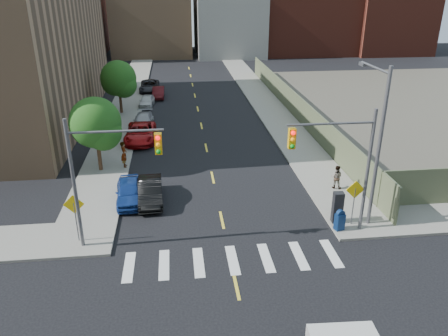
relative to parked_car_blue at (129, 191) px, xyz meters
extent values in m
plane|color=black|center=(5.50, -11.00, -0.70)|extent=(160.00, 160.00, 0.00)
cube|color=gray|center=(-2.25, 30.50, -0.62)|extent=(3.50, 73.00, 0.15)
cube|color=gray|center=(13.25, 30.50, -0.62)|extent=(3.50, 73.00, 0.15)
cube|color=#565F42|center=(15.10, 17.00, 0.55)|extent=(0.12, 44.00, 2.50)
cube|color=#592319|center=(-16.50, 59.00, 5.30)|extent=(14.00, 18.00, 12.00)
cube|color=#8C6B4C|center=(-0.50, 61.00, 6.80)|extent=(14.00, 16.00, 15.00)
cube|color=gray|center=(13.50, 59.00, 4.30)|extent=(12.00, 16.00, 10.00)
cube|color=#592319|center=(27.50, 61.00, 7.30)|extent=(18.00, 18.00, 16.00)
cube|color=#592319|center=(43.50, 59.00, 8.30)|extent=(14.00, 16.00, 18.00)
cylinder|color=#59595E|center=(-2.00, -5.00, 2.80)|extent=(0.18, 0.18, 7.00)
cylinder|color=#59595E|center=(0.25, -5.00, 5.60)|extent=(4.50, 0.12, 0.12)
cube|color=#E5A50C|center=(2.20, -5.00, 4.90)|extent=(0.35, 0.30, 1.05)
cylinder|color=#59595E|center=(13.00, -5.00, 2.80)|extent=(0.18, 0.18, 7.00)
cylinder|color=#59595E|center=(10.75, -5.00, 5.60)|extent=(4.50, 0.12, 0.12)
cube|color=#E5A50C|center=(8.80, -5.00, 4.90)|extent=(0.35, 0.30, 1.05)
cylinder|color=#59595E|center=(13.70, -4.50, 3.80)|extent=(0.20, 0.20, 9.00)
cylinder|color=#59595E|center=(13.70, -2.80, 7.90)|extent=(0.12, 3.50, 0.12)
cube|color=#59595E|center=(13.70, -1.20, 7.80)|extent=(0.25, 0.60, 0.18)
cylinder|color=#59595E|center=(-2.30, -4.50, 0.50)|extent=(0.06, 0.06, 2.40)
cube|color=yellow|center=(-2.30, -4.50, 1.60)|extent=(1.06, 0.04, 1.06)
cylinder|color=#59595E|center=(12.70, -4.50, 0.50)|extent=(0.06, 0.06, 2.40)
cube|color=yellow|center=(12.70, -4.50, 1.60)|extent=(1.06, 0.04, 1.06)
cylinder|color=#59595E|center=(-2.30, 9.00, 0.50)|extent=(0.06, 0.06, 2.40)
cube|color=yellow|center=(-2.30, 9.00, 1.60)|extent=(1.06, 0.04, 1.06)
cylinder|color=#332114|center=(-2.50, 5.00, 0.62)|extent=(0.28, 0.28, 2.64)
sphere|color=#1C4313|center=(-2.50, 5.00, 3.02)|extent=(3.60, 3.60, 3.60)
sphere|color=#1C4313|center=(-2.00, 4.70, 2.42)|extent=(2.64, 2.64, 2.64)
sphere|color=#1C4313|center=(-2.90, 5.40, 2.60)|extent=(2.88, 2.88, 2.88)
cylinder|color=#332114|center=(-2.50, 20.00, 0.62)|extent=(0.28, 0.28, 2.64)
sphere|color=#1C4313|center=(-2.50, 20.00, 3.02)|extent=(3.60, 3.60, 3.60)
sphere|color=#1C4313|center=(-2.00, 19.70, 2.42)|extent=(2.64, 2.64, 2.64)
sphere|color=#1C4313|center=(-2.90, 20.40, 2.60)|extent=(2.88, 2.88, 2.88)
imported|color=navy|center=(0.00, 0.00, 0.00)|extent=(1.98, 4.21, 1.39)
imported|color=black|center=(1.30, -0.15, 0.00)|extent=(1.67, 4.27, 1.38)
imported|color=#A01012|center=(0.00, 11.28, 0.04)|extent=(2.62, 5.41, 1.48)
imported|color=#9E9FA5|center=(0.00, 15.21, -0.07)|extent=(2.00, 4.44, 1.26)
imported|color=silver|center=(0.00, 22.62, -0.07)|extent=(1.80, 3.78, 1.25)
imported|color=#430D11|center=(1.18, 26.41, -0.05)|extent=(1.40, 3.92, 1.29)
imported|color=black|center=(0.00, 29.68, 0.00)|extent=(2.38, 5.07, 1.40)
cube|color=navy|center=(11.80, -5.00, -0.07)|extent=(0.59, 0.51, 0.95)
cylinder|color=navy|center=(11.80, -5.00, 0.43)|extent=(0.53, 0.36, 0.49)
cube|color=black|center=(11.93, -4.18, 0.38)|extent=(0.57, 0.48, 1.85)
imported|color=gray|center=(-0.80, 5.38, 0.42)|extent=(0.54, 0.75, 1.93)
imported|color=gray|center=(13.42, 0.11, 0.24)|extent=(0.94, 0.85, 1.58)
camera|label=1|loc=(3.11, -25.00, 12.16)|focal=35.00mm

